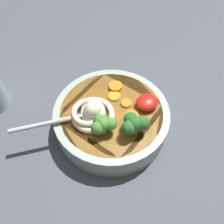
# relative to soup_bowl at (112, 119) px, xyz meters

# --- Properties ---
(table_slab) EXTENTS (1.22, 1.22, 0.04)m
(table_slab) POSITION_rel_soup_bowl_xyz_m (0.04, -0.00, -0.05)
(table_slab) COLOR #474C56
(table_slab) RESTS_ON ground
(soup_bowl) EXTENTS (0.22, 0.22, 0.05)m
(soup_bowl) POSITION_rel_soup_bowl_xyz_m (0.00, 0.00, 0.00)
(soup_bowl) COLOR #9EB2A3
(soup_bowl) RESTS_ON table_slab
(noodle_pile) EXTENTS (0.09, 0.09, 0.04)m
(noodle_pile) POSITION_rel_soup_bowl_xyz_m (0.04, -0.01, 0.04)
(noodle_pile) COLOR beige
(noodle_pile) RESTS_ON soup_bowl
(soup_spoon) EXTENTS (0.17, 0.08, 0.02)m
(soup_spoon) POSITION_rel_soup_bowl_xyz_m (0.05, -0.01, 0.03)
(soup_spoon) COLOR #B7B7BC
(soup_spoon) RESTS_ON soup_bowl
(chili_sauce_dollop) EXTENTS (0.04, 0.04, 0.02)m
(chili_sauce_dollop) POSITION_rel_soup_bowl_xyz_m (-0.07, 0.02, 0.03)
(chili_sauce_dollop) COLOR red
(chili_sauce_dollop) RESTS_ON soup_bowl
(broccoli_floret_near_spoon) EXTENTS (0.05, 0.04, 0.04)m
(broccoli_floret_near_spoon) POSITION_rel_soup_bowl_xyz_m (0.04, 0.03, 0.05)
(broccoli_floret_near_spoon) COLOR #7A9E60
(broccoli_floret_near_spoon) RESTS_ON soup_bowl
(broccoli_floret_center) EXTENTS (0.05, 0.04, 0.04)m
(broccoli_floret_center) POSITION_rel_soup_bowl_xyz_m (-0.01, 0.06, 0.05)
(broccoli_floret_center) COLOR #7A9E60
(broccoli_floret_center) RESTS_ON soup_bowl
(carrot_slice_far) EXTENTS (0.03, 0.03, 0.01)m
(carrot_slice_far) POSITION_rel_soup_bowl_xyz_m (-0.04, -0.05, 0.03)
(carrot_slice_far) COLOR orange
(carrot_slice_far) RESTS_ON soup_bowl
(carrot_slice_extra_a) EXTENTS (0.03, 0.03, 0.01)m
(carrot_slice_extra_a) POSITION_rel_soup_bowl_xyz_m (-0.03, 0.03, 0.03)
(carrot_slice_extra_a) COLOR orange
(carrot_slice_extra_a) RESTS_ON soup_bowl
(carrot_slice_extra_b) EXTENTS (0.02, 0.02, 0.00)m
(carrot_slice_extra_b) POSITION_rel_soup_bowl_xyz_m (-0.03, -0.01, 0.03)
(carrot_slice_extra_b) COLOR orange
(carrot_slice_extra_b) RESTS_ON soup_bowl
(carrot_slice_right) EXTENTS (0.02, 0.02, 0.00)m
(carrot_slice_right) POSITION_rel_soup_bowl_xyz_m (-0.02, -0.03, 0.03)
(carrot_slice_right) COLOR orange
(carrot_slice_right) RESTS_ON soup_bowl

